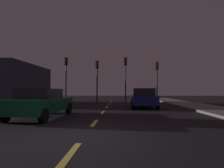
{
  "coord_description": "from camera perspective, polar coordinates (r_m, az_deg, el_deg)",
  "views": [
    {
      "loc": [
        1.05,
        -5.14,
        1.35
      ],
      "look_at": [
        0.3,
        13.29,
        2.04
      ],
      "focal_mm": 29.47,
      "sensor_mm": 36.0,
      "label": 1
    }
  ],
  "objects": [
    {
      "name": "lane_stripe_second",
      "position": [
        7.93,
        -5.44,
        -11.92
      ],
      "size": [
        0.16,
        1.6,
        0.01
      ],
      "primitive_type": "cube",
      "color": "#EACC4C",
      "rests_on": "ground_plane"
    },
    {
      "name": "lane_stripe_sixth",
      "position": [
        23.01,
        -0.28,
        -5.51
      ],
      "size": [
        0.16,
        1.6,
        0.01
      ],
      "primitive_type": "cube",
      "color": "#EACC4C",
      "rests_on": "ground_plane"
    },
    {
      "name": "lane_stripe_fourth",
      "position": [
        15.44,
        -1.59,
        -7.16
      ],
      "size": [
        0.16,
        1.6,
        0.01
      ],
      "primitive_type": "cube",
      "color": "#EACC4C",
      "rests_on": "ground_plane"
    },
    {
      "name": "lane_stripe_nearest",
      "position": [
        4.3,
        -12.78,
        -20.36
      ],
      "size": [
        0.16,
        1.6,
        0.01
      ],
      "primitive_type": "cube",
      "color": "#EACC4C",
      "rests_on": "ground_plane"
    },
    {
      "name": "ground_plane",
      "position": [
        12.26,
        -2.63,
        -8.47
      ],
      "size": [
        80.0,
        80.0,
        0.0
      ],
      "primitive_type": "plane",
      "color": "black"
    },
    {
      "name": "traffic_signal_far_right",
      "position": [
        21.01,
        13.77,
        3.07
      ],
      "size": [
        0.32,
        0.38,
        4.6
      ],
      "color": "black",
      "rests_on": "ground_plane"
    },
    {
      "name": "lane_stripe_fifth",
      "position": [
        19.22,
        -0.81,
        -6.17
      ],
      "size": [
        0.16,
        1.6,
        0.01
      ],
      "primitive_type": "cube",
      "color": "#EACC4C",
      "rests_on": "ground_plane"
    },
    {
      "name": "car_stopped_ahead",
      "position": [
        15.2,
        9.7,
        -4.24
      ],
      "size": [
        2.16,
        4.6,
        1.56
      ],
      "color": "navy",
      "rests_on": "ground_plane"
    },
    {
      "name": "car_adjacent_lane",
      "position": [
        10.07,
        -20.93,
        -5.41
      ],
      "size": [
        2.07,
        4.56,
        1.46
      ],
      "color": "#0F4C2D",
      "rests_on": "ground_plane"
    },
    {
      "name": "traffic_signal_center_right",
      "position": [
        20.64,
        4.21,
        4.04
      ],
      "size": [
        0.32,
        0.38,
        5.12
      ],
      "color": "#2D2D30",
      "rests_on": "ground_plane"
    },
    {
      "name": "sidewalk_curb_right",
      "position": [
        13.81,
        30.43,
        -7.16
      ],
      "size": [
        3.0,
        40.0,
        0.15
      ],
      "primitive_type": "cube",
      "color": "gray",
      "rests_on": "ground_plane"
    },
    {
      "name": "traffic_signal_center_left",
      "position": [
        20.76,
        -4.65,
        3.38
      ],
      "size": [
        0.32,
        0.38,
        4.77
      ],
      "color": "black",
      "rests_on": "ground_plane"
    },
    {
      "name": "lane_stripe_third",
      "position": [
        11.67,
        -2.88,
        -8.78
      ],
      "size": [
        0.16,
        1.6,
        0.01
      ],
      "primitive_type": "cube",
      "color": "#EACC4C",
      "rests_on": "ground_plane"
    },
    {
      "name": "storefront_left",
      "position": [
        22.54,
        -28.45,
        -0.05
      ],
      "size": [
        4.98,
        8.72,
        4.15
      ],
      "primitive_type": "cube",
      "color": "#333847",
      "rests_on": "ground_plane"
    },
    {
      "name": "traffic_signal_far_left",
      "position": [
        21.51,
        -14.06,
        3.91
      ],
      "size": [
        0.32,
        0.38,
        5.15
      ],
      "color": "#4C4C51",
      "rests_on": "ground_plane"
    }
  ]
}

